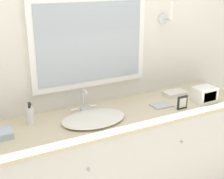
# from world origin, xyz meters

# --- Properties ---
(wall_back) EXTENTS (8.00, 0.18, 2.55)m
(wall_back) POSITION_xyz_m (-0.00, 0.63, 1.28)
(wall_back) COLOR silver
(wall_back) RESTS_ON ground_plane
(vanity_counter) EXTENTS (2.19, 0.57, 0.87)m
(vanity_counter) POSITION_xyz_m (0.00, 0.32, 0.43)
(vanity_counter) COLOR beige
(vanity_counter) RESTS_ON ground_plane
(sink_basin) EXTENTS (0.47, 0.37, 0.18)m
(sink_basin) POSITION_xyz_m (-0.23, 0.30, 0.89)
(sink_basin) COLOR silver
(sink_basin) RESTS_ON vanity_counter
(soap_bottle) EXTENTS (0.05, 0.05, 0.16)m
(soap_bottle) POSITION_xyz_m (-0.64, 0.45, 0.93)
(soap_bottle) COLOR white
(soap_bottle) RESTS_ON vanity_counter
(appliance_box) EXTENTS (0.18, 0.14, 0.12)m
(appliance_box) POSITION_xyz_m (0.73, 0.21, 0.93)
(appliance_box) COLOR white
(appliance_box) RESTS_ON vanity_counter
(picture_frame) EXTENTS (0.09, 0.01, 0.11)m
(picture_frame) POSITION_xyz_m (0.46, 0.16, 0.92)
(picture_frame) COLOR black
(picture_frame) RESTS_ON vanity_counter
(hand_towel_far_corner) EXTENTS (0.19, 0.12, 0.03)m
(hand_towel_far_corner) POSITION_xyz_m (0.60, 0.43, 0.88)
(hand_towel_far_corner) COLOR silver
(hand_towel_far_corner) RESTS_ON vanity_counter
(metal_tray) EXTENTS (0.16, 0.12, 0.01)m
(metal_tray) POSITION_xyz_m (0.36, 0.29, 0.87)
(metal_tray) COLOR #ADADB2
(metal_tray) RESTS_ON vanity_counter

